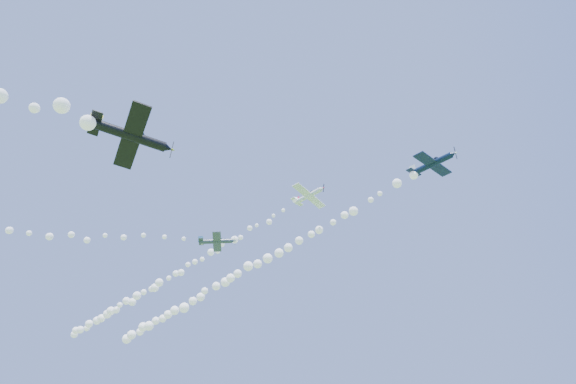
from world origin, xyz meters
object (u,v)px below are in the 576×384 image
(plane_grey, at_px, (217,241))
(plane_white, at_px, (309,196))
(plane_black, at_px, (132,136))
(plane_navy, at_px, (433,164))

(plane_grey, bearing_deg, plane_white, -25.03)
(plane_grey, xyz_separation_m, plane_black, (9.94, -33.29, -12.03))
(plane_white, height_order, plane_navy, plane_white)
(plane_navy, height_order, plane_black, plane_navy)
(plane_navy, xyz_separation_m, plane_black, (-25.35, -29.75, -14.22))
(plane_white, bearing_deg, plane_grey, -156.71)
(plane_navy, distance_m, plane_grey, 35.54)
(plane_navy, bearing_deg, plane_white, -166.67)
(plane_white, bearing_deg, plane_navy, 11.19)
(plane_black, bearing_deg, plane_grey, 59.56)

